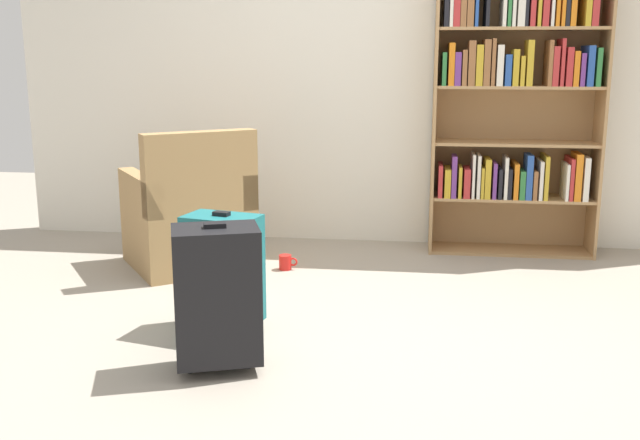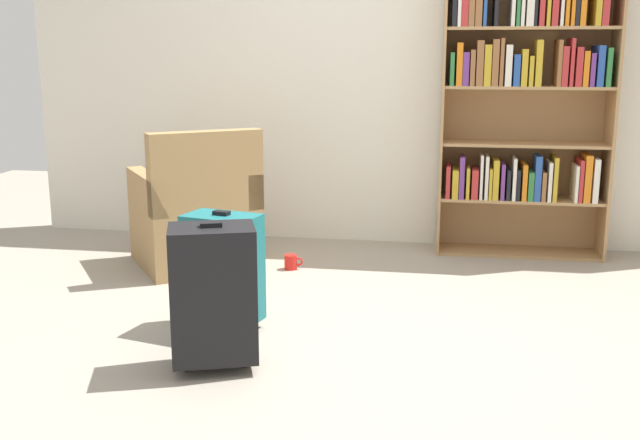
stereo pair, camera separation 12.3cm
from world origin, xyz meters
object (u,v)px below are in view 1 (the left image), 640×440
bookshelf (515,99)px  suitcase_black (217,295)px  armchair (190,219)px  mug (286,262)px  suitcase_teal (223,269)px

bookshelf → suitcase_black: size_ratio=2.84×
bookshelf → armchair: bearing=-162.4°
mug → suitcase_black: (-0.02, -1.55, 0.30)m
mug → suitcase_black: 1.58m
suitcase_black → bookshelf: bearing=56.2°
armchair → suitcase_teal: bearing=-64.9°
armchair → mug: size_ratio=8.13×
mug → suitcase_teal: (-0.12, -1.09, 0.27)m
mug → suitcase_black: bearing=-90.7°
mug → armchair: bearing=-178.9°
armchair → suitcase_black: bearing=-68.7°
bookshelf → armchair: (-2.08, -0.66, -0.74)m
suitcase_black → mug: bearing=89.3°
armchair → suitcase_black: size_ratio=1.48×
bookshelf → suitcase_black: (-1.48, -2.20, -0.71)m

